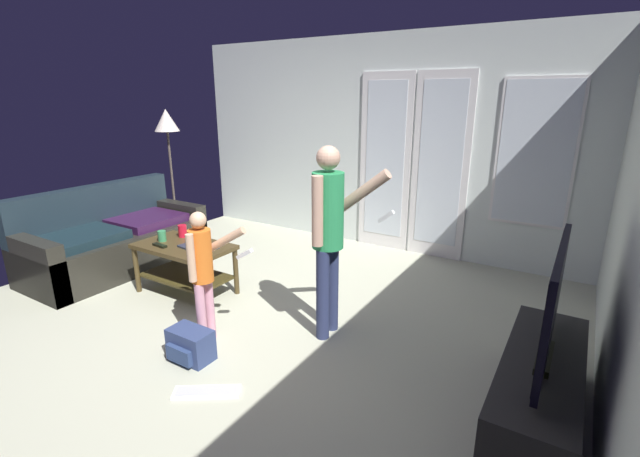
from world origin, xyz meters
TOP-DOWN VIEW (x-y plane):
  - ground_plane at (0.00, 0.00)m, footprint 5.28×5.33m
  - wall_back_with_doors at (0.11, 2.63)m, footprint 5.28×0.09m
  - leather_couch at (-2.11, 0.33)m, footprint 0.87×1.90m
  - coffee_table at (-0.90, 0.28)m, footprint 0.94×0.55m
  - tv_stand at (2.27, 0.12)m, footprint 0.43×1.37m
  - flat_screen_tv at (2.27, 0.12)m, footprint 0.08×1.05m
  - person_adult at (0.70, 0.35)m, footprint 0.59×0.44m
  - person_child at (-0.05, -0.27)m, footprint 0.44×0.35m
  - floor_lamp at (-2.40, 1.46)m, footprint 0.31×0.31m
  - backpack at (0.01, -0.51)m, footprint 0.33×0.23m
  - loose_keyboard at (0.40, -0.74)m, footprint 0.44×0.35m
  - laptop_closed at (-0.71, 0.29)m, footprint 0.37×0.26m
  - cup_near_edge at (-1.10, 0.45)m, footprint 0.09×0.09m
  - cup_by_laptop at (-1.16, 0.25)m, footprint 0.08×0.08m
  - tv_remote_black at (-1.05, 0.13)m, footprint 0.17×0.06m

SIDE VIEW (x-z plane):
  - ground_plane at x=0.00m, z-range -0.02..0.00m
  - loose_keyboard at x=0.40m, z-range 0.00..0.02m
  - backpack at x=0.01m, z-range 0.00..0.23m
  - tv_stand at x=2.27m, z-range 0.00..0.42m
  - leather_couch at x=-2.11m, z-range -0.15..0.76m
  - coffee_table at x=-0.90m, z-range 0.11..0.62m
  - laptop_closed at x=-0.71m, z-range 0.50..0.52m
  - tv_remote_black at x=-1.05m, z-range 0.50..0.52m
  - cup_by_laptop at x=-1.16m, z-range 0.50..0.61m
  - cup_near_edge at x=-1.10m, z-range 0.50..0.63m
  - person_child at x=-0.05m, z-range 0.11..1.18m
  - flat_screen_tv at x=2.27m, z-range 0.42..1.11m
  - person_adult at x=0.70m, z-range 0.15..1.69m
  - wall_back_with_doors at x=0.11m, z-range -0.03..2.59m
  - floor_lamp at x=-2.40m, z-range 0.61..2.33m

